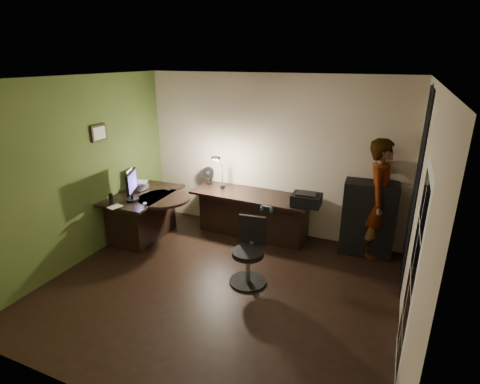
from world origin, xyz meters
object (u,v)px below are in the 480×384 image
at_px(desk_right, 252,215).
at_px(monitor, 131,189).
at_px(office_chair, 248,253).
at_px(desk_left, 145,216).
at_px(cabinet, 368,219).
at_px(person, 379,199).

bearing_deg(desk_right, monitor, -143.68).
distance_m(desk_right, office_chair, 1.46).
xyz_separation_m(desk_right, office_chair, (0.49, -1.37, 0.07)).
relative_size(desk_right, office_chair, 2.24).
xyz_separation_m(monitor, office_chair, (2.10, -0.28, -0.52)).
relative_size(desk_left, monitor, 2.68).
bearing_deg(desk_left, monitor, -84.22).
relative_size(cabinet, person, 0.63).
height_order(desk_left, cabinet, cabinet).
height_order(desk_left, desk_right, desk_left).
xyz_separation_m(monitor, person, (3.60, 1.23, -0.05)).
bearing_deg(desk_right, person, 6.61).
bearing_deg(desk_left, person, 12.41).
xyz_separation_m(desk_left, person, (3.64, 0.92, 0.53)).
bearing_deg(office_chair, desk_left, 158.20).
xyz_separation_m(cabinet, person, (0.12, 0.00, 0.34)).
xyz_separation_m(desk_right, cabinet, (1.87, 0.15, 0.20)).
bearing_deg(person, desk_right, 101.52).
relative_size(office_chair, person, 0.50).
height_order(desk_right, monitor, monitor).
bearing_deg(cabinet, person, -3.35).
height_order(desk_right, person, person).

